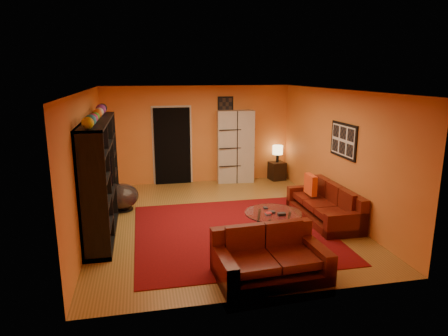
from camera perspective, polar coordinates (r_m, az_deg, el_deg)
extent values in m
plane|color=olive|center=(8.24, -0.59, -7.33)|extent=(6.00, 6.00, 0.00)
plane|color=white|center=(7.71, -0.63, 11.05)|extent=(6.00, 6.00, 0.00)
plane|color=orange|center=(10.79, -3.73, 4.76)|extent=(6.00, 0.00, 6.00)
plane|color=orange|center=(5.06, 6.05, -5.32)|extent=(6.00, 0.00, 6.00)
plane|color=orange|center=(7.79, -18.95, 0.69)|extent=(0.00, 6.00, 6.00)
plane|color=orange|center=(8.70, 15.77, 2.19)|extent=(0.00, 6.00, 6.00)
cube|color=#590A0D|center=(7.62, 1.20, -9.06)|extent=(3.60, 3.60, 0.01)
cube|color=black|center=(10.72, -7.39, 3.11)|extent=(0.95, 0.10, 2.04)
cube|color=black|center=(8.38, 16.71, 3.80)|extent=(0.03, 1.00, 0.70)
cube|color=black|center=(10.81, 0.21, 8.81)|extent=(0.42, 0.03, 0.52)
cube|color=black|center=(7.83, -17.17, -1.01)|extent=(0.45, 3.00, 2.10)
imported|color=black|center=(7.84, -16.78, -1.28)|extent=(1.00, 0.13, 0.57)
cube|color=#4C100A|center=(8.41, 13.96, -6.16)|extent=(0.83, 2.00, 0.32)
cube|color=#4C100A|center=(8.47, 15.99, -4.26)|extent=(0.20, 1.99, 0.85)
cube|color=#4C100A|center=(7.61, 17.03, -7.25)|extent=(0.81, 0.19, 0.62)
cube|color=#4C100A|center=(9.13, 11.53, -3.46)|extent=(0.81, 0.19, 0.62)
cube|color=#4C100A|center=(7.84, 15.57, -5.31)|extent=(0.60, 0.53, 0.12)
cube|color=#4C100A|center=(8.29, 13.83, -4.16)|extent=(0.60, 0.53, 0.12)
cube|color=#4C100A|center=(8.76, 12.28, -3.14)|extent=(0.60, 0.53, 0.12)
cube|color=#4C100A|center=(6.02, 6.68, -13.95)|extent=(1.65, 1.05, 0.32)
cube|color=#4C100A|center=(6.24, 5.40, -10.23)|extent=(1.60, 0.28, 0.85)
cube|color=#4C100A|center=(6.24, 12.89, -11.68)|extent=(0.24, 0.97, 0.62)
cube|color=#4C100A|center=(5.75, -0.02, -13.57)|extent=(0.24, 0.97, 0.62)
cube|color=#4C100A|center=(5.97, 9.71, -11.01)|extent=(0.64, 0.77, 0.12)
cube|color=#4C100A|center=(5.75, 4.00, -11.82)|extent=(0.64, 0.77, 0.12)
cube|color=#F64D1B|center=(8.61, 12.26, -2.32)|extent=(0.12, 0.42, 0.42)
cylinder|color=silver|center=(7.16, 7.04, -6.40)|extent=(1.01, 1.01, 0.02)
cylinder|color=black|center=(7.40, 9.12, -7.89)|extent=(0.05, 0.05, 0.48)
cylinder|color=black|center=(7.40, 4.90, -7.75)|extent=(0.05, 0.05, 0.48)
cylinder|color=black|center=(6.96, 6.93, -9.22)|extent=(0.05, 0.05, 0.48)
cube|color=beige|center=(10.83, 1.63, 3.08)|extent=(1.01, 0.52, 1.95)
cylinder|color=black|center=(9.04, -14.27, -5.72)|extent=(0.44, 0.44, 0.03)
cylinder|color=black|center=(9.01, -14.30, -5.24)|extent=(0.06, 0.06, 0.15)
ellipsoid|color=#443C3C|center=(8.95, -14.38, -3.91)|extent=(0.72, 0.72, 0.54)
cube|color=black|center=(11.27, 7.58, -0.40)|extent=(0.46, 0.46, 0.50)
cylinder|color=black|center=(11.19, 7.63, 1.40)|extent=(0.08, 0.08, 0.23)
cylinder|color=#FFDE8C|center=(11.14, 7.67, 2.59)|extent=(0.28, 0.28, 0.24)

